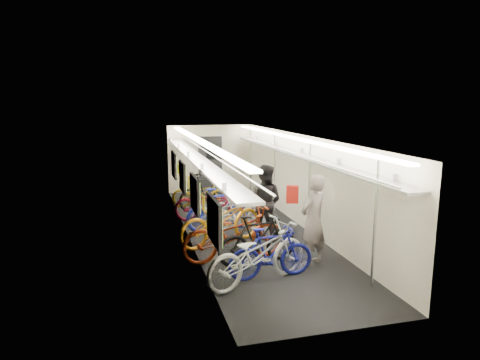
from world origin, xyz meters
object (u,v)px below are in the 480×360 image
bicycle_0 (258,254)px  passenger_mid (264,202)px  passenger_near (313,220)px  bicycle_1 (271,253)px  backpack (292,194)px

bicycle_0 → passenger_mid: passenger_mid is taller
passenger_near → passenger_mid: size_ratio=1.03×
bicycle_0 → bicycle_1: size_ratio=1.30×
backpack → passenger_near: bearing=-60.9°
bicycle_0 → passenger_mid: size_ratio=1.20×
backpack → bicycle_0: bearing=-109.5°
bicycle_0 → passenger_near: bearing=-85.9°
bicycle_0 → backpack: (1.21, 1.44, 0.72)m
bicycle_0 → passenger_mid: bearing=-41.1°
bicycle_0 → backpack: bearing=-60.7°
bicycle_1 → passenger_near: size_ratio=0.90×
passenger_near → backpack: passenger_near is taller
passenger_mid → backpack: bearing=144.1°
bicycle_0 → passenger_near: (1.33, 0.62, 0.36)m
passenger_near → passenger_mid: 1.92m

